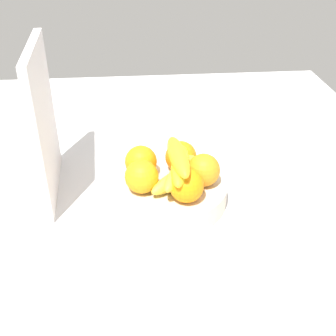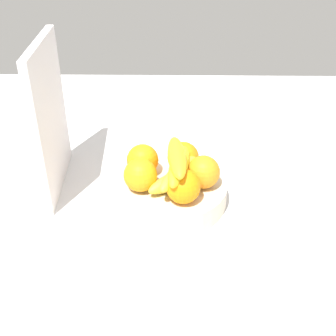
{
  "view_description": "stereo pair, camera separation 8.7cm",
  "coord_description": "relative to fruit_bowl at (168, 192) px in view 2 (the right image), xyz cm",
  "views": [
    {
      "loc": [
        -79.93,
        6.23,
        61.2
      ],
      "look_at": [
        2.78,
        -1.17,
        9.28
      ],
      "focal_mm": 45.77,
      "sensor_mm": 36.0,
      "label": 1
    },
    {
      "loc": [
        -80.25,
        -2.51,
        61.2
      ],
      "look_at": [
        2.78,
        -1.17,
        9.28
      ],
      "focal_mm": 45.77,
      "sensor_mm": 36.0,
      "label": 2
    }
  ],
  "objects": [
    {
      "name": "orange_front_left",
      "position": [
        3.76,
        6.08,
        6.44
      ],
      "size": [
        7.61,
        7.61,
        7.61
      ],
      "primitive_type": "sphere",
      "color": "orange",
      "rests_on": "fruit_bowl"
    },
    {
      "name": "orange_center",
      "position": [
        -7.11,
        -3.39,
        6.44
      ],
      "size": [
        7.61,
        7.61,
        7.61
      ],
      "primitive_type": "sphere",
      "color": "orange",
      "rests_on": "fruit_bowl"
    },
    {
      "name": "orange_back_left",
      "position": [
        -1.3,
        -8.03,
        6.44
      ],
      "size": [
        7.61,
        7.61,
        7.61
      ],
      "primitive_type": "sphere",
      "color": "orange",
      "rests_on": "fruit_bowl"
    },
    {
      "name": "orange_front_right",
      "position": [
        -2.89,
        6.14,
        6.44
      ],
      "size": [
        7.61,
        7.61,
        7.61
      ],
      "primitive_type": "sphere",
      "color": "orange",
      "rests_on": "fruit_bowl"
    },
    {
      "name": "cutting_board",
      "position": [
        7.66,
        27.83,
        15.36
      ],
      "size": [
        28.06,
        3.47,
        36.0
      ],
      "primitive_type": "cube",
      "rotation": [
        0.0,
        0.0,
        0.06
      ],
      "color": "silver",
      "rests_on": "ground_plane"
    },
    {
      "name": "fruit_bowl",
      "position": [
        0.0,
        0.0,
        0.0
      ],
      "size": [
        27.69,
        27.69,
        5.28
      ],
      "primitive_type": "cylinder",
      "color": "beige",
      "rests_on": "ground_plane"
    },
    {
      "name": "banana_bunch",
      "position": [
        -2.18,
        -2.37,
        7.94
      ],
      "size": [
        17.97,
        15.48,
        10.6
      ],
      "color": "yellow",
      "rests_on": "fruit_bowl"
    },
    {
      "name": "orange_back_right",
      "position": [
        5.09,
        -3.56,
        6.44
      ],
      "size": [
        7.61,
        7.61,
        7.61
      ],
      "primitive_type": "sphere",
      "color": "orange",
      "rests_on": "fruit_bowl"
    },
    {
      "name": "ground_plane",
      "position": [
        -2.78,
        1.17,
        -4.14
      ],
      "size": [
        180.0,
        140.0,
        3.0
      ],
      "primitive_type": "cube",
      "color": "silver"
    }
  ]
}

